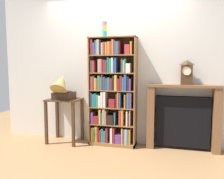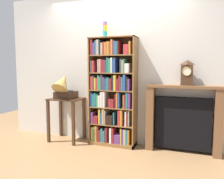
% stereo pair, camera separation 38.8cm
% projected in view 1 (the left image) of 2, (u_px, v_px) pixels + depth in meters
% --- Properties ---
extents(ground_plane, '(7.60, 6.40, 0.02)m').
position_uv_depth(ground_plane, '(111.00, 147.00, 3.88)').
color(ground_plane, '#997047').
extents(wall_back, '(4.60, 0.08, 2.62)m').
position_uv_depth(wall_back, '(123.00, 68.00, 3.99)').
color(wall_back, silver).
rests_on(wall_back, ground).
extents(bookshelf, '(0.79, 0.30, 1.82)m').
position_uv_depth(bookshelf, '(112.00, 95.00, 3.89)').
color(bookshelf, olive).
rests_on(bookshelf, ground).
extents(cup_stack, '(0.08, 0.08, 0.26)m').
position_uv_depth(cup_stack, '(104.00, 30.00, 3.84)').
color(cup_stack, green).
rests_on(cup_stack, bookshelf).
extents(side_table_left, '(0.57, 0.46, 0.77)m').
position_uv_depth(side_table_left, '(64.00, 110.00, 4.06)').
color(side_table_left, '#472D1C').
rests_on(side_table_left, ground).
extents(gramophone, '(0.32, 0.48, 0.50)m').
position_uv_depth(gramophone, '(62.00, 87.00, 3.95)').
color(gramophone, '#382316').
rests_on(gramophone, side_table_left).
extents(fireplace_mantel, '(1.12, 0.24, 1.06)m').
position_uv_depth(fireplace_mantel, '(183.00, 118.00, 3.70)').
color(fireplace_mantel, brown).
rests_on(fireplace_mantel, ground).
extents(mantel_clock, '(0.17, 0.12, 0.38)m').
position_uv_depth(mantel_clock, '(187.00, 72.00, 3.59)').
color(mantel_clock, '#472D1C').
rests_on(mantel_clock, fireplace_mantel).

